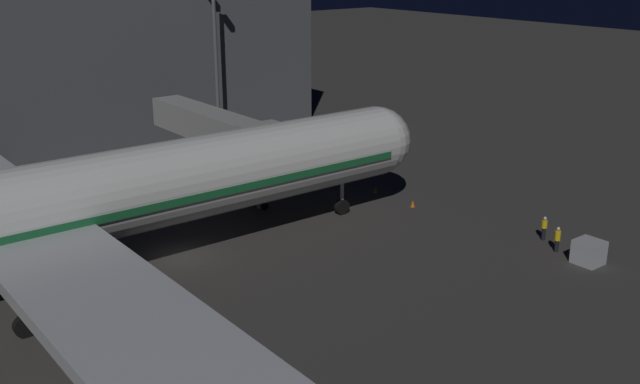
# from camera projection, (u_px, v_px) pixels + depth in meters

# --- Properties ---
(ground_plane) EXTENTS (320.00, 320.00, 0.00)m
(ground_plane) POSITION_uv_depth(u_px,v_px,m) (183.00, 258.00, 48.41)
(ground_plane) COLOR #383533
(airliner_at_gate) EXTENTS (53.93, 58.79, 19.08)m
(airliner_at_gate) POSITION_uv_depth(u_px,v_px,m) (28.00, 214.00, 41.28)
(airliner_at_gate) COLOR silver
(airliner_at_gate) RESTS_ON ground_plane
(jet_bridge) EXTENTS (18.30, 3.40, 6.83)m
(jet_bridge) POSITION_uv_depth(u_px,v_px,m) (225.00, 131.00, 59.89)
(jet_bridge) COLOR #9E9E99
(jet_bridge) RESTS_ON ground_plane
(apron_floodlight_mast) EXTENTS (2.90, 0.50, 16.48)m
(apron_floodlight_mast) POSITION_uv_depth(u_px,v_px,m) (216.00, 50.00, 74.93)
(apron_floodlight_mast) COLOR #59595E
(apron_floodlight_mast) RESTS_ON ground_plane
(baggage_container_near_belt) EXTENTS (1.71, 1.62, 1.58)m
(baggage_container_near_belt) POSITION_uv_depth(u_px,v_px,m) (589.00, 252.00, 47.34)
(baggage_container_near_belt) COLOR #B7BABF
(baggage_container_near_belt) RESTS_ON ground_plane
(ground_crew_marshaller_fwd) EXTENTS (0.40, 0.40, 1.78)m
(ground_crew_marshaller_fwd) POSITION_uv_depth(u_px,v_px,m) (557.00, 238.00, 49.10)
(ground_crew_marshaller_fwd) COLOR black
(ground_crew_marshaller_fwd) RESTS_ON ground_plane
(ground_crew_under_port_wing) EXTENTS (0.40, 0.40, 1.74)m
(ground_crew_under_port_wing) POSITION_uv_depth(u_px,v_px,m) (544.00, 227.00, 51.12)
(ground_crew_under_port_wing) COLOR black
(ground_crew_under_port_wing) RESTS_ON ground_plane
(traffic_cone_nose_port) EXTENTS (0.36, 0.36, 0.55)m
(traffic_cone_nose_port) POSITION_uv_depth(u_px,v_px,m) (413.00, 204.00, 57.95)
(traffic_cone_nose_port) COLOR orange
(traffic_cone_nose_port) RESTS_ON ground_plane
(traffic_cone_nose_starboard) EXTENTS (0.36, 0.36, 0.55)m
(traffic_cone_nose_starboard) POSITION_uv_depth(u_px,v_px,m) (376.00, 190.00, 61.24)
(traffic_cone_nose_starboard) COLOR orange
(traffic_cone_nose_starboard) RESTS_ON ground_plane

